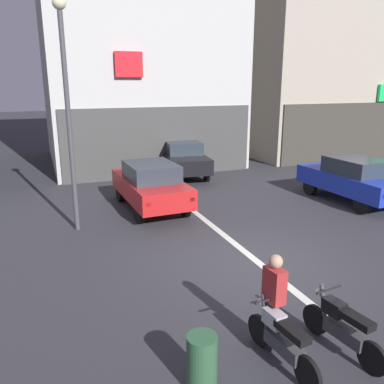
{
  "coord_description": "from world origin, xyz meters",
  "views": [
    {
      "loc": [
        -4.71,
        -7.48,
        4.23
      ],
      "look_at": [
        -1.0,
        2.0,
        1.4
      ],
      "focal_mm": 36.66,
      "sensor_mm": 36.0,
      "label": 1
    }
  ],
  "objects_px": {
    "car_red_crossing_near": "(151,184)",
    "car_black_down_street": "(183,157)",
    "trash_bin": "(202,362)",
    "street_lamp": "(67,95)",
    "car_blue_parked_kerbside": "(353,178)",
    "motorcycle_black_row_left_mid": "(342,326)",
    "motorcycle_silver_row_leftmost": "(281,338)",
    "person_by_motorcycles": "(273,302)"
  },
  "relations": [
    {
      "from": "car_red_crossing_near",
      "to": "car_black_down_street",
      "type": "bearing_deg",
      "value": 57.52
    },
    {
      "from": "car_black_down_street",
      "to": "trash_bin",
      "type": "bearing_deg",
      "value": -108.92
    },
    {
      "from": "street_lamp",
      "to": "trash_bin",
      "type": "distance_m",
      "value": 8.08
    },
    {
      "from": "car_blue_parked_kerbside",
      "to": "motorcycle_black_row_left_mid",
      "type": "height_order",
      "value": "car_blue_parked_kerbside"
    },
    {
      "from": "motorcycle_black_row_left_mid",
      "to": "car_red_crossing_near",
      "type": "bearing_deg",
      "value": 95.65
    },
    {
      "from": "street_lamp",
      "to": "trash_bin",
      "type": "height_order",
      "value": "street_lamp"
    },
    {
      "from": "motorcycle_silver_row_leftmost",
      "to": "person_by_motorcycles",
      "type": "distance_m",
      "value": 0.56
    },
    {
      "from": "person_by_motorcycles",
      "to": "motorcycle_black_row_left_mid",
      "type": "bearing_deg",
      "value": -25.32
    },
    {
      "from": "street_lamp",
      "to": "person_by_motorcycles",
      "type": "distance_m",
      "value": 7.85
    },
    {
      "from": "street_lamp",
      "to": "car_black_down_street",
      "type": "bearing_deg",
      "value": 45.67
    },
    {
      "from": "motorcycle_silver_row_leftmost",
      "to": "motorcycle_black_row_left_mid",
      "type": "height_order",
      "value": "same"
    },
    {
      "from": "car_black_down_street",
      "to": "motorcycle_silver_row_leftmost",
      "type": "bearing_deg",
      "value": -103.42
    },
    {
      "from": "car_blue_parked_kerbside",
      "to": "motorcycle_silver_row_leftmost",
      "type": "xyz_separation_m",
      "value": [
        -7.4,
        -6.52,
        -0.43
      ]
    },
    {
      "from": "car_red_crossing_near",
      "to": "trash_bin",
      "type": "bearing_deg",
      "value": -100.74
    },
    {
      "from": "car_red_crossing_near",
      "to": "motorcycle_silver_row_leftmost",
      "type": "distance_m",
      "value": 8.35
    },
    {
      "from": "street_lamp",
      "to": "motorcycle_black_row_left_mid",
      "type": "xyz_separation_m",
      "value": [
        3.43,
        -7.28,
        -3.48
      ]
    },
    {
      "from": "car_red_crossing_near",
      "to": "person_by_motorcycles",
      "type": "distance_m",
      "value": 7.95
    },
    {
      "from": "car_black_down_street",
      "to": "motorcycle_black_row_left_mid",
      "type": "relative_size",
      "value": 2.57
    },
    {
      "from": "car_black_down_street",
      "to": "trash_bin",
      "type": "height_order",
      "value": "car_black_down_street"
    },
    {
      "from": "street_lamp",
      "to": "motorcycle_silver_row_leftmost",
      "type": "relative_size",
      "value": 3.84
    },
    {
      "from": "car_black_down_street",
      "to": "street_lamp",
      "type": "xyz_separation_m",
      "value": [
        -5.37,
        -5.5,
        3.05
      ]
    },
    {
      "from": "car_blue_parked_kerbside",
      "to": "car_black_down_street",
      "type": "xyz_separation_m",
      "value": [
        -4.38,
        6.18,
        0.0
      ]
    },
    {
      "from": "car_blue_parked_kerbside",
      "to": "street_lamp",
      "type": "xyz_separation_m",
      "value": [
        -9.75,
        0.68,
        3.05
      ]
    },
    {
      "from": "motorcycle_black_row_left_mid",
      "to": "person_by_motorcycles",
      "type": "distance_m",
      "value": 1.19
    },
    {
      "from": "car_red_crossing_near",
      "to": "trash_bin",
      "type": "distance_m",
      "value": 8.51
    },
    {
      "from": "motorcycle_silver_row_leftmost",
      "to": "person_by_motorcycles",
      "type": "height_order",
      "value": "person_by_motorcycles"
    },
    {
      "from": "motorcycle_black_row_left_mid",
      "to": "street_lamp",
      "type": "bearing_deg",
      "value": 115.23
    },
    {
      "from": "car_blue_parked_kerbside",
      "to": "motorcycle_black_row_left_mid",
      "type": "xyz_separation_m",
      "value": [
        -6.31,
        -6.61,
        -0.43
      ]
    },
    {
      "from": "street_lamp",
      "to": "person_by_motorcycles",
      "type": "height_order",
      "value": "street_lamp"
    },
    {
      "from": "person_by_motorcycles",
      "to": "trash_bin",
      "type": "distance_m",
      "value": 1.52
    },
    {
      "from": "car_red_crossing_near",
      "to": "motorcycle_black_row_left_mid",
      "type": "relative_size",
      "value": 2.5
    },
    {
      "from": "motorcycle_silver_row_leftmost",
      "to": "trash_bin",
      "type": "relative_size",
      "value": 1.96
    },
    {
      "from": "car_red_crossing_near",
      "to": "motorcycle_silver_row_leftmost",
      "type": "bearing_deg",
      "value": -91.76
    },
    {
      "from": "street_lamp",
      "to": "motorcycle_black_row_left_mid",
      "type": "distance_m",
      "value": 8.77
    },
    {
      "from": "car_black_down_street",
      "to": "person_by_motorcycles",
      "type": "height_order",
      "value": "person_by_motorcycles"
    },
    {
      "from": "car_red_crossing_near",
      "to": "motorcycle_black_row_left_mid",
      "type": "bearing_deg",
      "value": -84.35
    },
    {
      "from": "motorcycle_black_row_left_mid",
      "to": "car_black_down_street",
      "type": "bearing_deg",
      "value": 81.37
    },
    {
      "from": "person_by_motorcycles",
      "to": "car_black_down_street",
      "type": "bearing_deg",
      "value": 76.52
    },
    {
      "from": "street_lamp",
      "to": "motorcycle_silver_row_leftmost",
      "type": "distance_m",
      "value": 8.33
    },
    {
      "from": "car_black_down_street",
      "to": "trash_bin",
      "type": "xyz_separation_m",
      "value": [
        -4.36,
        -12.71,
        -0.46
      ]
    },
    {
      "from": "car_blue_parked_kerbside",
      "to": "street_lamp",
      "type": "relative_size",
      "value": 0.65
    },
    {
      "from": "car_black_down_street",
      "to": "person_by_motorcycles",
      "type": "bearing_deg",
      "value": -103.48
    }
  ]
}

